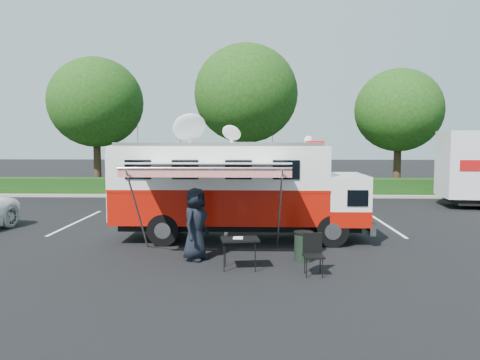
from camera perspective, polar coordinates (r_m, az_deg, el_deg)
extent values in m
plane|color=black|center=(15.36, -0.05, -7.24)|extent=(120.00, 120.00, 0.00)
cube|color=#9E998E|center=(26.44, 9.36, -1.98)|extent=(60.00, 0.35, 0.15)
cube|color=black|center=(27.28, 9.12, -0.86)|extent=(60.00, 1.20, 1.00)
cylinder|color=black|center=(29.57, -17.01, 2.73)|extent=(0.44, 0.44, 4.40)
ellipsoid|color=#14380F|center=(29.64, -17.17, 9.03)|extent=(5.63, 5.63, 5.35)
cylinder|color=black|center=(28.02, 0.73, 3.25)|extent=(0.44, 0.44, 4.80)
ellipsoid|color=#14380F|center=(28.14, 0.74, 10.50)|extent=(6.14, 6.14, 5.84)
cylinder|color=black|center=(29.31, 18.62, 2.28)|extent=(0.44, 0.44, 4.00)
ellipsoid|color=#14380F|center=(29.33, 18.78, 8.06)|extent=(5.12, 5.12, 4.86)
cube|color=silver|center=(19.57, -19.24, -4.85)|extent=(0.12, 5.50, 0.01)
cube|color=silver|center=(18.32, -1.35, -5.23)|extent=(0.12, 5.50, 0.01)
cube|color=silver|center=(18.98, 17.13, -5.09)|extent=(0.12, 5.50, 0.01)
cube|color=black|center=(15.27, -0.05, -5.45)|extent=(7.63, 1.24, 0.27)
cylinder|color=black|center=(14.50, 11.19, -6.10)|extent=(0.98, 0.28, 0.98)
cylinder|color=black|center=(16.40, 10.06, -4.80)|extent=(0.98, 0.28, 0.98)
cylinder|color=black|center=(14.56, -9.34, -6.03)|extent=(0.98, 0.28, 0.98)
cylinder|color=black|center=(16.45, -8.04, -4.74)|extent=(0.98, 0.28, 0.98)
cube|color=silver|center=(15.67, 14.94, -5.18)|extent=(0.18, 2.22, 0.36)
cube|color=silver|center=(15.40, 12.60, -2.14)|extent=(1.24, 2.22, 1.51)
cube|color=#A91106|center=(15.48, 12.56, -4.09)|extent=(1.26, 2.24, 0.49)
cube|color=black|center=(15.50, 14.71, -1.15)|extent=(0.11, 1.92, 0.62)
cube|color=#A91106|center=(15.19, -2.40, -2.96)|extent=(6.75, 2.22, 1.07)
cube|color=#A91106|center=(15.13, -2.41, -0.96)|extent=(6.77, 2.24, 0.09)
cube|color=silver|center=(15.07, -2.42, 1.55)|extent=(6.75, 2.22, 1.24)
cube|color=silver|center=(15.05, -2.43, 4.05)|extent=(6.75, 2.22, 0.07)
cube|color=#CC0505|center=(15.13, 9.08, 4.47)|extent=(0.49, 0.84, 0.14)
sphere|color=silver|center=(16.00, 8.36, 4.82)|extent=(0.30, 0.30, 0.30)
ellipsoid|color=silver|center=(15.02, -6.21, 6.43)|extent=(1.07, 1.07, 0.32)
ellipsoid|color=silver|center=(15.20, -1.04, 5.77)|extent=(0.62, 0.62, 0.18)
cylinder|color=black|center=(15.83, -12.38, 5.63)|extent=(0.02, 0.02, 0.89)
cylinder|color=black|center=(15.55, -7.26, 5.72)|extent=(0.02, 0.02, 0.89)
cylinder|color=black|center=(15.38, 3.98, 5.75)|extent=(0.02, 0.02, 0.89)
cube|color=white|center=(12.91, -3.89, 1.96)|extent=(4.44, 2.13, 0.19)
cube|color=red|center=(11.88, -4.37, 0.92)|extent=(4.44, 0.04, 0.25)
cylinder|color=#B2B2B7|center=(11.85, -4.38, 1.43)|extent=(4.44, 0.07, 0.07)
cylinder|color=#B2B2B7|center=(13.30, -12.38, -3.74)|extent=(0.05, 2.32, 2.56)
cylinder|color=#B2B2B7|center=(12.93, 4.85, -3.89)|extent=(0.05, 2.32, 2.56)
imported|color=black|center=(12.89, -5.41, -9.66)|extent=(0.93, 1.12, 1.96)
cube|color=black|center=(11.75, -0.01, -7.23)|extent=(1.01, 0.78, 0.04)
cylinder|color=black|center=(11.62, -1.96, -9.32)|extent=(0.02, 0.02, 0.77)
cylinder|color=black|center=(12.09, -1.82, -8.75)|extent=(0.02, 0.02, 0.77)
cylinder|color=black|center=(11.60, 1.87, -9.34)|extent=(0.02, 0.02, 0.77)
cylinder|color=black|center=(12.07, 1.86, -8.78)|extent=(0.02, 0.02, 0.77)
cube|color=silver|center=(11.80, -0.25, -7.06)|extent=(0.24, 0.33, 0.01)
cube|color=black|center=(11.43, 8.95, -9.17)|extent=(0.51, 0.51, 0.04)
cube|color=black|center=(11.60, 8.82, -7.63)|extent=(0.47, 0.08, 0.52)
cylinder|color=black|center=(11.29, 8.10, -10.57)|extent=(0.02, 0.02, 0.47)
cylinder|color=black|center=(11.65, 7.89, -10.08)|extent=(0.02, 0.02, 0.47)
cylinder|color=black|center=(11.34, 10.02, -10.53)|extent=(0.02, 0.02, 0.47)
cylinder|color=black|center=(11.70, 9.75, -10.04)|extent=(0.02, 0.02, 0.47)
cylinder|color=black|center=(12.76, 7.74, -8.10)|extent=(0.49, 0.49, 0.75)
cylinder|color=black|center=(12.67, 7.76, -6.36)|extent=(0.53, 0.53, 0.04)
cylinder|color=black|center=(25.85, 26.87, -1.68)|extent=(0.99, 0.30, 0.99)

